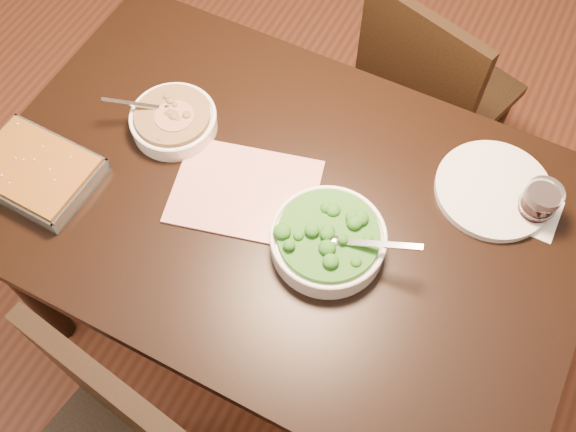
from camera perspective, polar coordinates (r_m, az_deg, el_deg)
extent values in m
plane|color=#462114|center=(2.17, -0.44, -8.81)|extent=(4.00, 4.00, 0.00)
cube|color=black|center=(1.50, -0.62, 1.00)|extent=(1.40, 0.90, 0.04)
cube|color=black|center=(1.57, -0.60, -0.30)|extent=(1.26, 0.76, 0.08)
cylinder|color=black|center=(1.96, -22.17, -5.80)|extent=(0.07, 0.07, 0.71)
cylinder|color=black|center=(2.20, -10.62, 9.83)|extent=(0.07, 0.07, 0.71)
cylinder|color=black|center=(1.99, 20.80, -3.38)|extent=(0.07, 0.07, 0.71)
cube|color=#C53842|center=(1.50, -3.84, 2.21)|extent=(0.38, 0.32, 0.01)
cube|color=white|center=(1.57, 20.86, 0.27)|extent=(0.12, 0.12, 0.00)
cylinder|color=white|center=(1.61, -10.08, 8.19)|extent=(0.21, 0.21, 0.04)
torus|color=white|center=(1.60, -10.21, 8.71)|extent=(0.21, 0.21, 0.01)
cylinder|color=#3A2410|center=(1.59, -10.24, 8.80)|extent=(0.18, 0.18, 0.02)
cube|color=silver|center=(1.59, -12.62, 8.96)|extent=(0.12, 0.08, 0.04)
cylinder|color=maroon|center=(1.58, -10.08, 8.76)|extent=(0.10, 0.10, 0.00)
cylinder|color=white|center=(1.41, 3.56, -2.30)|extent=(0.25, 0.25, 0.05)
torus|color=white|center=(1.38, 3.62, -1.76)|extent=(0.26, 0.26, 0.01)
cylinder|color=#194A11|center=(1.38, 3.63, -1.69)|extent=(0.23, 0.23, 0.02)
cube|color=silver|center=(1.37, 6.97, -2.09)|extent=(0.17, 0.05, 0.05)
cube|color=silver|center=(1.63, -21.28, 3.29)|extent=(0.28, 0.21, 0.01)
cube|color=#55320C|center=(1.61, -21.56, 3.77)|extent=(0.27, 0.20, 0.04)
cube|color=silver|center=(1.64, -19.42, 6.28)|extent=(0.28, 0.01, 0.04)
cube|color=silver|center=(1.59, -23.69, 1.04)|extent=(0.28, 0.01, 0.04)
cube|color=silver|center=(1.54, -17.85, 1.75)|extent=(0.01, 0.20, 0.04)
cylinder|color=black|center=(1.54, 21.28, 0.93)|extent=(0.07, 0.07, 0.07)
cylinder|color=silver|center=(1.51, 21.83, 1.81)|extent=(0.08, 0.08, 0.02)
cylinder|color=silver|center=(1.57, 17.78, 2.24)|extent=(0.27, 0.27, 0.02)
cylinder|color=black|center=(1.91, -14.97, -16.69)|extent=(0.04, 0.04, 0.44)
cube|color=black|center=(1.38, -13.52, -16.71)|extent=(0.45, 0.10, 0.48)
cube|color=black|center=(2.18, 13.27, 10.74)|extent=(0.50, 0.50, 0.04)
cylinder|color=black|center=(2.41, 17.90, 7.20)|extent=(0.03, 0.03, 0.39)
cylinder|color=black|center=(2.21, 12.91, 2.30)|extent=(0.03, 0.03, 0.39)
cylinder|color=black|center=(2.49, 11.56, 11.84)|extent=(0.03, 0.03, 0.39)
cylinder|color=black|center=(2.30, 6.25, 7.44)|extent=(0.03, 0.03, 0.39)
cube|color=black|center=(1.90, 11.32, 12.35)|extent=(0.39, 0.15, 0.43)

